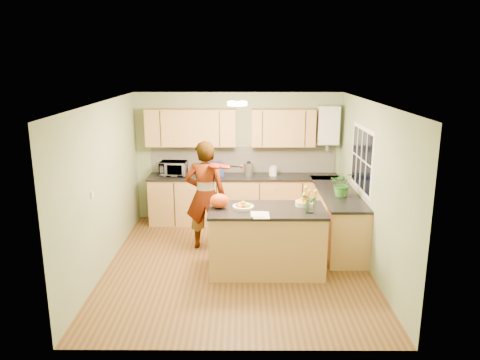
{
  "coord_description": "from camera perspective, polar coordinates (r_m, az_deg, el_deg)",
  "views": [
    {
      "loc": [
        0.07,
        -6.75,
        3.09
      ],
      "look_at": [
        0.04,
        0.5,
        1.23
      ],
      "focal_mm": 35.0,
      "sensor_mm": 36.0,
      "label": 1
    }
  ],
  "objects": [
    {
      "name": "floor",
      "position": [
        7.43,
        -0.34,
        -10.18
      ],
      "size": [
        4.5,
        4.5,
        0.0
      ],
      "primitive_type": "plane",
      "color": "brown",
      "rests_on": "ground"
    },
    {
      "name": "violinist",
      "position": [
        7.77,
        -4.26,
        -1.86
      ],
      "size": [
        0.68,
        0.45,
        1.84
      ],
      "primitive_type": "imported",
      "rotation": [
        0.0,
        0.0,
        3.13
      ],
      "color": "#E1B189",
      "rests_on": "floor"
    },
    {
      "name": "papers",
      "position": [
        6.57,
        2.58,
        -4.28
      ],
      "size": [
        0.23,
        0.31,
        0.01
      ],
      "primitive_type": "cube",
      "color": "white",
      "rests_on": "peninsula_island"
    },
    {
      "name": "orange_bag",
      "position": [
        6.88,
        -2.53,
        -2.56
      ],
      "size": [
        0.32,
        0.28,
        0.21
      ],
      "primitive_type": "ellipsoid",
      "rotation": [
        0.0,
        0.0,
        -0.17
      ],
      "color": "#EB4A13",
      "rests_on": "peninsula_island"
    },
    {
      "name": "jar_cream",
      "position": [
        8.97,
        3.89,
        1.02
      ],
      "size": [
        0.13,
        0.13,
        0.16
      ],
      "primitive_type": "cylinder",
      "rotation": [
        0.0,
        0.0,
        -0.35
      ],
      "color": "beige",
      "rests_on": "back_counter"
    },
    {
      "name": "potted_plant",
      "position": [
        7.73,
        12.4,
        -0.46
      ],
      "size": [
        0.45,
        0.42,
        0.42
      ],
      "primitive_type": "imported",
      "rotation": [
        0.0,
        0.0,
        -0.27
      ],
      "color": "#337326",
      "rests_on": "right_counter"
    },
    {
      "name": "splashback",
      "position": [
        9.18,
        0.42,
        2.53
      ],
      "size": [
        3.6,
        0.02,
        0.52
      ],
      "primitive_type": "cube",
      "color": "beige",
      "rests_on": "back_counter"
    },
    {
      "name": "light_switch",
      "position": [
        6.73,
        -17.57,
        -1.7
      ],
      "size": [
        0.02,
        0.09,
        0.09
      ],
      "primitive_type": "cube",
      "color": "white",
      "rests_on": "wall_left"
    },
    {
      "name": "ceiling",
      "position": [
        6.78,
        -0.37,
        9.42
      ],
      "size": [
        4.0,
        4.5,
        0.02
      ],
      "primitive_type": "cube",
      "color": "white",
      "rests_on": "wall_back"
    },
    {
      "name": "flower_vase",
      "position": [
        6.67,
        8.59,
        -1.61
      ],
      "size": [
        0.24,
        0.24,
        0.44
      ],
      "rotation": [
        0.0,
        0.0,
        0.29
      ],
      "color": "silver",
      "rests_on": "peninsula_island"
    },
    {
      "name": "blue_box",
      "position": [
        8.97,
        -3.19,
        1.34
      ],
      "size": [
        0.37,
        0.31,
        0.25
      ],
      "primitive_type": "cube",
      "rotation": [
        0.0,
        0.0,
        0.3
      ],
      "color": "navy",
      "rests_on": "back_counter"
    },
    {
      "name": "microwave",
      "position": [
        9.05,
        -8.1,
        1.41
      ],
      "size": [
        0.52,
        0.37,
        0.27
      ],
      "primitive_type": "imported",
      "rotation": [
        0.0,
        0.0,
        -0.08
      ],
      "color": "white",
      "rests_on": "back_counter"
    },
    {
      "name": "ceiling_lamp",
      "position": [
        7.08,
        -0.34,
        9.32
      ],
      "size": [
        0.3,
        0.3,
        0.07
      ],
      "color": "#FFEABF",
      "rests_on": "ceiling"
    },
    {
      "name": "wall_right",
      "position": [
        7.26,
        15.64,
        -0.82
      ],
      "size": [
        0.02,
        4.5,
        2.5
      ],
      "primitive_type": "cube",
      "color": "gray",
      "rests_on": "floor"
    },
    {
      "name": "boiler",
      "position": [
        9.07,
        10.66,
        6.6
      ],
      "size": [
        0.4,
        0.3,
        0.86
      ],
      "color": "white",
      "rests_on": "wall_back"
    },
    {
      "name": "fruit_dish",
      "position": [
        6.84,
        0.39,
        -3.17
      ],
      "size": [
        0.31,
        0.31,
        0.11
      ],
      "color": "beige",
      "rests_on": "peninsula_island"
    },
    {
      "name": "back_counter",
      "position": [
        9.09,
        0.42,
        -2.35
      ],
      "size": [
        3.64,
        0.62,
        0.94
      ],
      "color": "#B47C48",
      "rests_on": "floor"
    },
    {
      "name": "kettle",
      "position": [
        8.96,
        1.07,
        1.39
      ],
      "size": [
        0.17,
        0.17,
        0.33
      ],
      "rotation": [
        0.0,
        0.0,
        -0.31
      ],
      "color": "#B5B5BA",
      "rests_on": "back_counter"
    },
    {
      "name": "peninsula_island",
      "position": [
        7.03,
        3.26,
        -7.32
      ],
      "size": [
        1.71,
        0.87,
        0.98
      ],
      "color": "#B47C48",
      "rests_on": "floor"
    },
    {
      "name": "orange_bowl",
      "position": [
        7.04,
        7.74,
        -2.66
      ],
      "size": [
        0.24,
        0.24,
        0.14
      ],
      "color": "beige",
      "rests_on": "peninsula_island"
    },
    {
      "name": "violin",
      "position": [
        7.41,
        -2.92,
        1.75
      ],
      "size": [
        0.71,
        0.62,
        0.18
      ],
      "primitive_type": null,
      "rotation": [
        0.17,
        0.0,
        -0.61
      ],
      "color": "#530D05",
      "rests_on": "violinist"
    },
    {
      "name": "window_right",
      "position": [
        7.75,
        14.6,
        2.49
      ],
      "size": [
        0.01,
        1.3,
        1.05
      ],
      "color": "white",
      "rests_on": "wall_right"
    },
    {
      "name": "wall_left",
      "position": [
        7.3,
        -16.25,
        -0.78
      ],
      "size": [
        0.02,
        4.5,
        2.5
      ],
      "primitive_type": "cube",
      "color": "gray",
      "rests_on": "floor"
    },
    {
      "name": "wall_back",
      "position": [
        9.19,
        -0.21,
        2.85
      ],
      "size": [
        4.0,
        0.02,
        2.5
      ],
      "primitive_type": "cube",
      "color": "gray",
      "rests_on": "floor"
    },
    {
      "name": "right_counter",
      "position": [
        8.2,
        11.71,
        -4.52
      ],
      "size": [
        0.62,
        2.24,
        0.94
      ],
      "color": "#B47C48",
      "rests_on": "floor"
    },
    {
      "name": "wall_front",
      "position": [
        4.86,
        -0.63,
        -7.8
      ],
      "size": [
        4.0,
        0.02,
        2.5
      ],
      "primitive_type": "cube",
      "color": "gray",
      "rests_on": "floor"
    },
    {
      "name": "jar_white",
      "position": [
        8.97,
        4.14,
        1.12
      ],
      "size": [
        0.13,
        0.13,
        0.19
      ],
      "primitive_type": "cylinder",
      "rotation": [
        0.0,
        0.0,
        0.09
      ],
      "color": "white",
      "rests_on": "back_counter"
    },
    {
      "name": "upper_cabinets",
      "position": [
        8.92,
        -1.35,
        6.41
      ],
      "size": [
        3.2,
        0.34,
        0.7
      ],
      "color": "#B47C48",
      "rests_on": "wall_back"
    }
  ]
}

